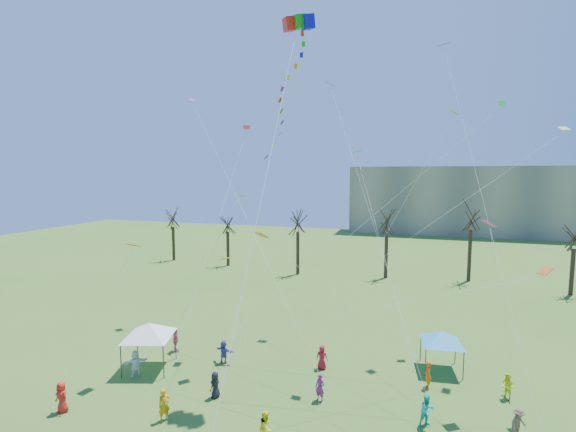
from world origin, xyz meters
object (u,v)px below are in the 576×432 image
(canopy_tent_white, at_px, (149,330))
(canopy_tent_blue, at_px, (442,337))
(big_box_kite, at_px, (290,97))
(distant_building, at_px, (489,200))

(canopy_tent_white, relative_size, canopy_tent_blue, 1.14)
(big_box_kite, relative_size, canopy_tent_blue, 6.76)
(big_box_kite, height_order, canopy_tent_white, big_box_kite)
(big_box_kite, distance_m, canopy_tent_white, 18.09)
(canopy_tent_blue, bearing_deg, distant_building, 78.56)
(distant_building, distance_m, canopy_tent_blue, 71.61)
(distant_building, xyz_separation_m, canopy_tent_blue, (-14.17, -70.00, -5.20))
(distant_building, height_order, big_box_kite, big_box_kite)
(distant_building, relative_size, canopy_tent_white, 14.62)
(distant_building, bearing_deg, canopy_tent_white, -113.74)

